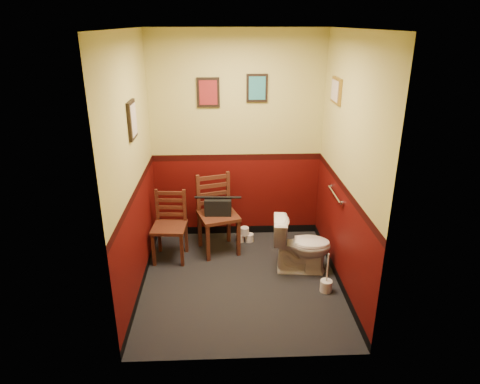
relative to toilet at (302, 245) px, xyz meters
name	(u,v)px	position (x,y,z in m)	size (l,w,h in m)	color
floor	(241,281)	(-0.72, -0.21, -0.33)	(2.20, 2.40, 0.00)	black
ceiling	(241,29)	(-0.72, -0.21, 2.37)	(2.20, 2.40, 0.00)	silver
wall_back	(237,139)	(-0.72, 0.99, 1.02)	(2.20, 2.70, 0.00)	#460806
wall_front	(248,220)	(-0.72, -1.41, 1.02)	(2.20, 2.70, 0.00)	#460806
wall_left	(133,171)	(-1.82, -0.21, 1.02)	(2.40, 2.70, 0.00)	#460806
wall_right	(347,168)	(0.38, -0.21, 1.02)	(2.40, 2.70, 0.00)	#460806
grab_bar	(335,195)	(0.35, 0.04, 0.62)	(0.05, 0.56, 0.06)	silver
framed_print_back_a	(208,92)	(-1.07, 0.97, 1.62)	(0.28, 0.04, 0.36)	black
framed_print_back_b	(257,88)	(-0.47, 0.97, 1.67)	(0.26, 0.04, 0.34)	black
framed_print_left	(132,120)	(-1.80, -0.11, 1.52)	(0.04, 0.30, 0.38)	black
framed_print_right	(336,91)	(0.36, 0.39, 1.72)	(0.04, 0.34, 0.28)	olive
toilet	(302,245)	(0.00, 0.00, 0.00)	(0.38, 0.68, 0.67)	white
toilet_brush	(326,285)	(0.20, -0.44, -0.26)	(0.13, 0.13, 0.47)	silver
chair_left	(170,226)	(-1.57, 0.38, 0.10)	(0.43, 0.43, 0.86)	#57291A
chair_right	(217,214)	(-0.99, 0.55, 0.16)	(0.58, 0.58, 0.99)	#57291A
handbag	(218,206)	(-0.97, 0.51, 0.29)	(0.34, 0.18, 0.24)	black
tp_stack	(245,235)	(-0.63, 0.74, -0.25)	(0.24, 0.13, 0.21)	silver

